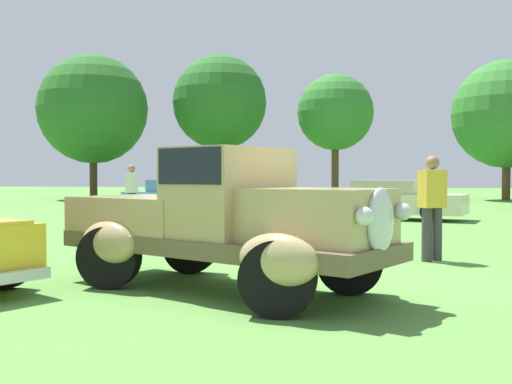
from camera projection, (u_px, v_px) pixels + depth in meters
The scene contains 10 objects.
ground_plane at pixel (267, 288), 7.41m from camera, with size 120.00×120.00×0.00m, color #568C3D.
feature_pickup_truck at pixel (224, 219), 7.20m from camera, with size 4.39×3.24×1.70m.
show_car_skyblue at pixel (180, 198), 21.07m from camera, with size 4.19×2.58×1.22m.
show_car_cream at pixel (391, 200), 18.97m from camera, with size 4.69×2.88×1.22m.
spectator_between_cars at pixel (432, 204), 9.70m from camera, with size 0.47×0.41×1.69m.
spectator_by_row at pixel (132, 191), 18.01m from camera, with size 0.25×0.41×1.69m.
treeline_far_left at pixel (93, 109), 35.10m from camera, with size 6.31×6.31×8.36m.
treeline_mid_left at pixel (220, 103), 36.16m from camera, with size 5.60×5.60×8.53m.
treeline_center at pixel (335, 113), 36.67m from camera, with size 4.60×4.60×7.49m.
treeline_mid_right at pixel (507, 114), 33.10m from camera, with size 5.92×5.92×7.68m.
Camera 1 is at (1.07, -7.30, 1.38)m, focal length 42.57 mm.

